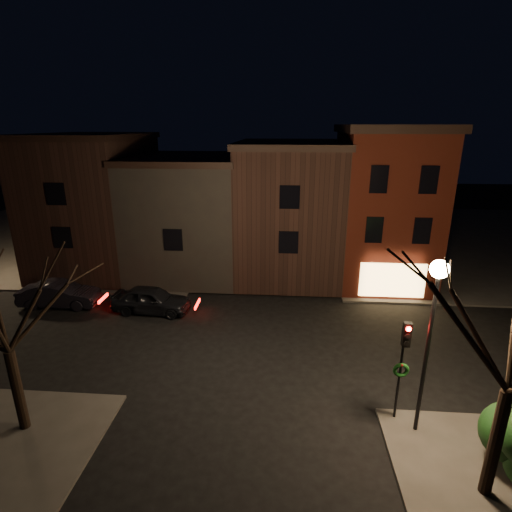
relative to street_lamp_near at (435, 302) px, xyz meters
The scene contains 11 objects.
ground 10.06m from the street_lamp_near, 135.94° to the left, with size 120.00×120.00×0.00m, color black.
sidewalk_far_right 29.88m from the street_lamp_near, 62.04° to the left, with size 30.00×30.00×0.12m, color #2D2B28.
sidewalk_far_left 37.26m from the street_lamp_near, 135.22° to the left, with size 30.00×30.00×0.12m, color #2D2B28.
corner_building 15.58m from the street_lamp_near, 83.37° to the left, with size 6.50×8.50×10.50m.
row_building_a 17.16m from the street_lamp_near, 105.90° to the left, with size 7.30×10.30×9.40m.
row_building_b 20.39m from the street_lamp_near, 125.91° to the left, with size 7.80×10.30×8.40m.
row_building_c 25.32m from the street_lamp_near, 139.33° to the left, with size 7.30×10.30×9.90m.
street_lamp_near is the anchor object (origin of this frame).
traffic_signal 2.49m from the street_lamp_near, 140.63° to the left, with size 0.58×0.38×4.05m.
parked_car_a 16.07m from the street_lamp_near, 145.27° to the left, with size 1.85×4.60×1.57m, color black.
parked_car_b 21.15m from the street_lamp_near, 153.76° to the left, with size 1.65×4.73×1.56m, color black.
Camera 1 is at (1.36, -18.20, 10.63)m, focal length 28.00 mm.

